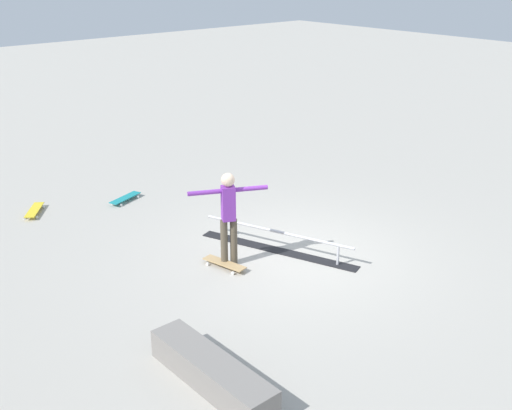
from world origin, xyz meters
name	(u,v)px	position (x,y,z in m)	size (l,w,h in m)	color
ground_plane	(296,255)	(0.00, 0.00, 0.00)	(60.00, 60.00, 0.00)	#ADA89E
grind_rail	(277,242)	(0.34, 0.12, 0.17)	(2.91, 1.24, 0.39)	black
skate_ledge	(212,372)	(-1.85, 3.24, 0.19)	(1.97, 0.45, 0.38)	gray
skater_main	(228,213)	(0.48, 1.09, 0.94)	(0.66, 1.20, 1.63)	brown
skateboard_main	(224,263)	(0.46, 1.22, 0.07)	(0.82, 0.38, 0.09)	tan
loose_skateboard_yellow	(34,210)	(4.82, 2.64, 0.07)	(0.76, 0.64, 0.09)	yellow
loose_skateboard_teal	(125,198)	(4.20, 0.92, 0.07)	(0.46, 0.82, 0.09)	teal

